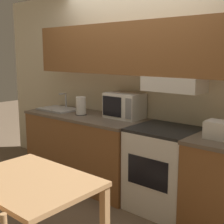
% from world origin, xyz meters
% --- Properties ---
extents(ground_plane, '(16.00, 16.00, 0.00)m').
position_xyz_m(ground_plane, '(0.00, 0.00, 0.00)').
color(ground_plane, brown).
extents(wall_back, '(5.35, 0.38, 2.55)m').
position_xyz_m(wall_back, '(0.02, -0.06, 1.49)').
color(wall_back, beige).
rests_on(wall_back, ground_plane).
extents(lower_counter_main, '(1.71, 0.69, 0.92)m').
position_xyz_m(lower_counter_main, '(-0.63, -0.33, 0.46)').
color(lower_counter_main, brown).
rests_on(lower_counter_main, ground_plane).
extents(lower_counter_right_stub, '(0.57, 0.69, 0.92)m').
position_xyz_m(lower_counter_right_stub, '(1.20, -0.33, 0.46)').
color(lower_counter_right_stub, brown).
rests_on(lower_counter_right_stub, ground_plane).
extents(stove_range, '(0.69, 0.65, 0.92)m').
position_xyz_m(stove_range, '(0.57, -0.32, 0.46)').
color(stove_range, white).
rests_on(stove_range, ground_plane).
extents(microwave, '(0.46, 0.31, 0.31)m').
position_xyz_m(microwave, '(-0.10, -0.17, 1.07)').
color(microwave, white).
rests_on(microwave, lower_counter_main).
extents(toaster, '(0.31, 0.21, 0.17)m').
position_xyz_m(toaster, '(1.20, -0.36, 1.00)').
color(toaster, white).
rests_on(toaster, lower_counter_right_stub).
extents(sink_basin, '(0.54, 0.38, 0.23)m').
position_xyz_m(sink_basin, '(-1.16, -0.33, 0.93)').
color(sink_basin, '#B7BABF').
rests_on(sink_basin, lower_counter_main).
extents(paper_towel_roll, '(0.15, 0.15, 0.23)m').
position_xyz_m(paper_towel_roll, '(-0.66, -0.37, 1.03)').
color(paper_towel_roll, black).
rests_on(paper_towel_roll, lower_counter_main).
extents(dining_table, '(1.00, 0.72, 0.78)m').
position_xyz_m(dining_table, '(0.35, -1.88, 0.66)').
color(dining_table, tan).
rests_on(dining_table, ground_plane).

